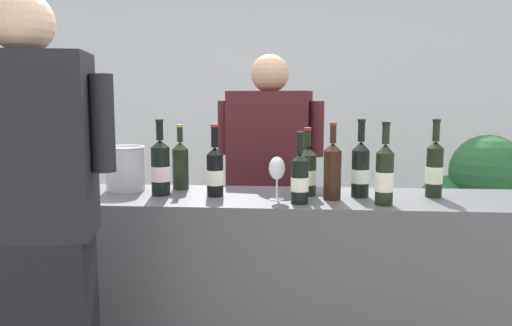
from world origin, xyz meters
The scene contains 17 objects.
wall_back centered at (0.00, 2.60, 1.40)m, with size 8.00×0.10×2.80m, color silver.
counter centered at (0.00, 0.00, 0.48)m, with size 2.48×0.51×0.95m, color #4C4C51.
wine_bottle_0 centered at (0.74, 0.04, 1.08)m, with size 0.07×0.07×0.35m.
wine_bottle_1 centered at (0.41, 0.02, 1.08)m, with size 0.08×0.08×0.35m.
wine_bottle_2 centered at (0.29, -0.05, 1.08)m, with size 0.08×0.08×0.34m.
wine_bottle_3 centered at (-0.23, -0.02, 1.07)m, with size 0.08×0.08×0.32m.
wine_bottle_4 centered at (-0.48, -0.01, 1.08)m, with size 0.09×0.09×0.35m.
wine_bottle_5 centered at (0.49, -0.15, 1.08)m, with size 0.07×0.07×0.34m.
wine_bottle_6 centered at (0.18, 0.03, 1.06)m, with size 0.08×0.08×0.31m.
wine_bottle_7 centered at (-0.98, 0.12, 1.08)m, with size 0.08×0.08×0.34m.
wine_bottle_8 centered at (-0.43, 0.14, 1.07)m, with size 0.08×0.08×0.31m.
wine_bottle_9 centered at (0.14, -0.15, 1.06)m, with size 0.07×0.07×0.30m.
wine_glass centered at (0.05, -0.08, 1.08)m, with size 0.07×0.07×0.19m.
ice_bucket centered at (-0.69, 0.10, 1.06)m, with size 0.19×0.19×0.21m.
person_server centered at (-0.02, 0.64, 0.79)m, with size 0.61×0.31×1.63m.
person_guest centered at (-0.76, -0.62, 0.85)m, with size 0.55×0.31×1.73m.
potted_shrub centered at (1.23, 0.94, 0.74)m, with size 0.64×0.52×1.17m.
Camera 1 is at (0.12, -2.23, 1.39)m, focal length 35.34 mm.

